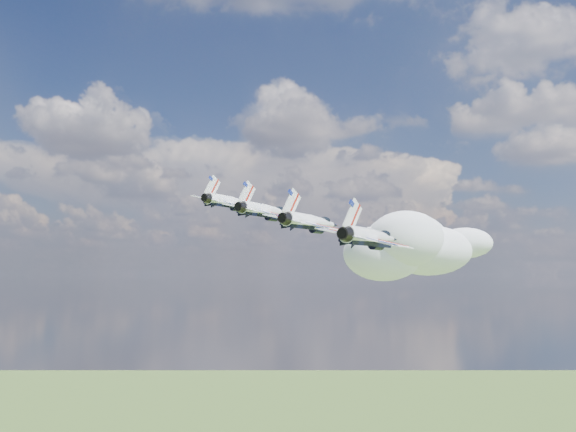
% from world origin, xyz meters
% --- Properties ---
extents(cloud_far, '(60.35, 47.42, 23.71)m').
position_xyz_m(cloud_far, '(14.88, 214.74, 162.12)').
color(cloud_far, white).
extents(jet_0, '(14.44, 16.81, 6.27)m').
position_xyz_m(jet_0, '(-13.94, 15.86, 160.04)').
color(jet_0, white).
extents(jet_1, '(14.44, 16.81, 6.27)m').
position_xyz_m(jet_1, '(-5.65, 6.29, 157.53)').
color(jet_1, white).
extents(jet_2, '(14.44, 16.81, 6.27)m').
position_xyz_m(jet_2, '(2.64, -3.27, 155.01)').
color(jet_2, white).
extents(jet_3, '(14.44, 16.81, 6.27)m').
position_xyz_m(jet_3, '(10.93, -12.83, 152.49)').
color(jet_3, silver).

